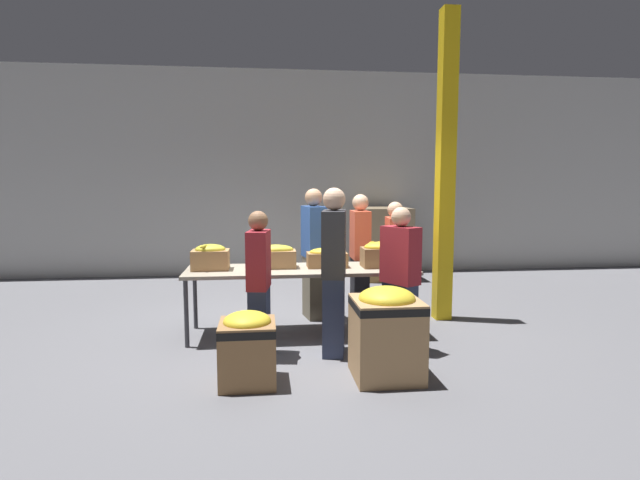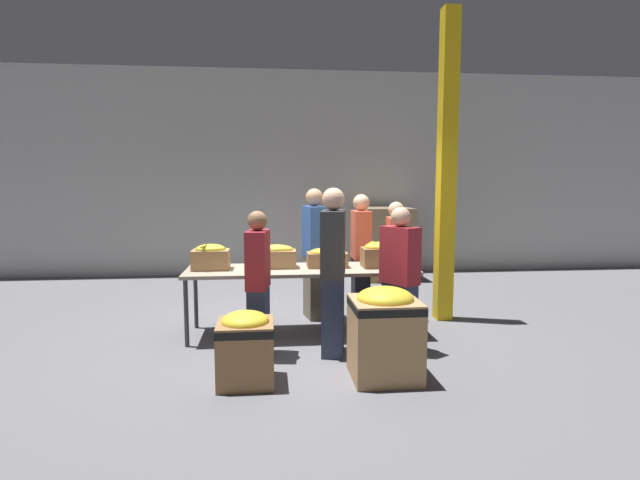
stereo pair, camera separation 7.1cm
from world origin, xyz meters
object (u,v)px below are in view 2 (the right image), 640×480
object	(u,v)px
banana_box_2	(327,257)
pallet_stack_0	(385,244)
donation_bin_0	(246,345)
volunteer_2	(314,254)
banana_box_0	(211,257)
banana_box_3	(382,254)
donation_bin_1	(385,330)
volunteer_3	(399,280)
volunteer_0	(333,273)
banana_box_1	(276,256)
volunteer_5	(258,285)
support_pillar	(446,168)
sorting_table	(302,272)
volunteer_1	(395,260)
volunteer_4	(361,256)

from	to	relation	value
banana_box_2	pallet_stack_0	xyz separation A→B (m)	(1.51, 3.37, -0.26)
donation_bin_0	volunteer_2	bearing A→B (deg)	69.27
banana_box_0	donation_bin_0	size ratio (longest dim) A/B	0.64
banana_box_3	donation_bin_1	size ratio (longest dim) A/B	0.55
volunteer_2	volunteer_3	distance (m)	1.63
volunteer_0	volunteer_3	bearing A→B (deg)	-76.62
banana_box_0	volunteer_0	bearing A→B (deg)	-29.85
banana_box_1	volunteer_3	world-z (taller)	volunteer_3
banana_box_3	volunteer_5	xyz separation A→B (m)	(-1.47, -0.72, -0.20)
volunteer_5	support_pillar	size ratio (longest dim) A/B	0.38
banana_box_1	donation_bin_1	xyz separation A→B (m)	(0.98, -1.52, -0.48)
banana_box_1	banana_box_3	distance (m)	1.28
sorting_table	banana_box_0	bearing A→B (deg)	178.71
pallet_stack_0	volunteer_1	bearing A→B (deg)	-100.69
sorting_table	banana_box_1	world-z (taller)	banana_box_1
banana_box_3	volunteer_2	xyz separation A→B (m)	(-0.75, 0.72, -0.09)
sorting_table	banana_box_1	bearing A→B (deg)	168.37
support_pillar	volunteer_5	bearing A→B (deg)	-153.59
sorting_table	support_pillar	world-z (taller)	support_pillar
donation_bin_0	pallet_stack_0	distance (m)	5.45
volunteer_5	donation_bin_1	bearing A→B (deg)	-113.35
pallet_stack_0	banana_box_1	bearing A→B (deg)	-122.48
sorting_table	pallet_stack_0	distance (m)	3.87
volunteer_4	pallet_stack_0	xyz separation A→B (m)	(0.97, 2.64, -0.16)
donation_bin_0	pallet_stack_0	bearing A→B (deg)	63.48
volunteer_4	pallet_stack_0	bearing A→B (deg)	160.86
banana_box_2	volunteer_2	bearing A→B (deg)	98.03
volunteer_1	support_pillar	bearing A→B (deg)	81.84
sorting_table	banana_box_3	distance (m)	0.99
banana_box_0	volunteer_2	distance (m)	1.46
sorting_table	banana_box_2	distance (m)	0.36
banana_box_1	volunteer_5	bearing A→B (deg)	-103.68
banana_box_0	volunteer_0	xyz separation A→B (m)	(1.35, -0.77, -0.08)
pallet_stack_0	volunteer_0	bearing A→B (deg)	-110.36
donation_bin_0	banana_box_0	bearing A→B (deg)	107.39
volunteer_4	volunteer_3	bearing A→B (deg)	6.52
banana_box_0	support_pillar	distance (m)	3.19
banana_box_0	banana_box_3	distance (m)	2.03
banana_box_1	volunteer_0	world-z (taller)	volunteer_0
volunteer_4	volunteer_2	bearing A→B (deg)	-83.79
volunteer_1	banana_box_0	bearing A→B (deg)	-70.99
volunteer_3	support_pillar	world-z (taller)	support_pillar
banana_box_1	volunteer_4	xyz separation A→B (m)	(1.16, 0.71, -0.11)
donation_bin_0	banana_box_3	bearing A→B (deg)	42.59
banana_box_3	banana_box_1	bearing A→B (deg)	176.68
donation_bin_1	support_pillar	distance (m)	2.76
banana_box_0	volunteer_3	xyz separation A→B (m)	(2.07, -0.74, -0.18)
volunteer_1	volunteer_4	size ratio (longest dim) A/B	0.94
banana_box_3	support_pillar	bearing A→B (deg)	26.67
volunteer_3	volunteer_4	bearing A→B (deg)	-25.43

